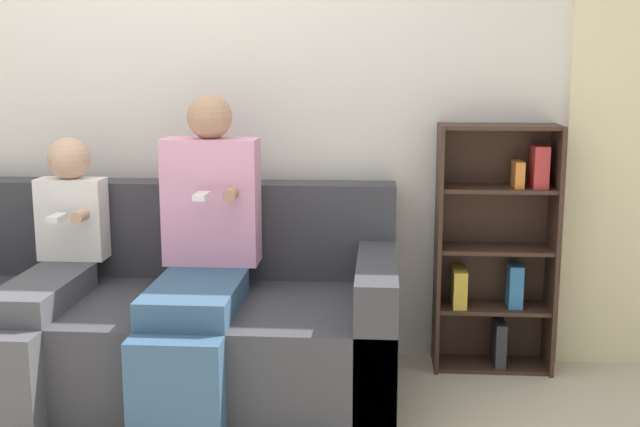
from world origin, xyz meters
The scene contains 5 objects.
back_wall centered at (0.00, 1.06, 1.27)m, with size 10.00×0.06×2.55m.
couch centered at (-0.06, 0.57, 0.28)m, with size 2.19×0.93×0.85m.
adult_seated centered at (0.24, 0.47, 0.63)m, with size 0.41×0.86×1.26m.
child_seated centered at (-0.39, 0.42, 0.54)m, with size 0.29×0.88×1.07m.
bookshelf centered at (1.50, 0.93, 0.55)m, with size 0.53×0.24×1.12m.
Camera 1 is at (0.97, -2.67, 1.39)m, focal length 45.00 mm.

